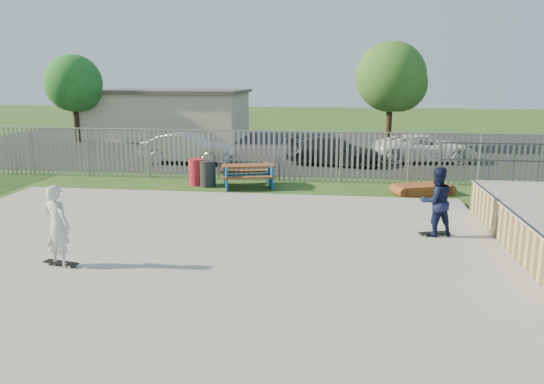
# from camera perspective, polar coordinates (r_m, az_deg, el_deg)

# --- Properties ---
(ground) EXTENTS (120.00, 120.00, 0.00)m
(ground) POSITION_cam_1_polar(r_m,az_deg,el_deg) (12.80, -9.43, -6.50)
(ground) COLOR #27521C
(ground) RESTS_ON ground
(concrete_slab) EXTENTS (15.00, 12.00, 0.15)m
(concrete_slab) POSITION_cam_1_polar(r_m,az_deg,el_deg) (12.78, -9.44, -6.18)
(concrete_slab) COLOR #989893
(concrete_slab) RESTS_ON ground
(fence) EXTENTS (26.04, 16.02, 2.00)m
(fence) POSITION_cam_1_polar(r_m,az_deg,el_deg) (16.66, -1.69, 1.64)
(fence) COLOR gray
(fence) RESTS_ON ground
(picnic_table) EXTENTS (2.37, 2.12, 0.84)m
(picnic_table) POSITION_cam_1_polar(r_m,az_deg,el_deg) (19.97, -2.61, 1.77)
(picnic_table) COLOR brown
(picnic_table) RESTS_ON ground
(funbox) EXTENTS (2.00, 1.47, 0.36)m
(funbox) POSITION_cam_1_polar(r_m,az_deg,el_deg) (19.43, 15.88, 0.25)
(funbox) COLOR brown
(funbox) RESTS_ON ground
(trash_bin_red) EXTENTS (0.60, 0.60, 1.00)m
(trash_bin_red) POSITION_cam_1_polar(r_m,az_deg,el_deg) (20.48, -8.10, 2.13)
(trash_bin_red) COLOR #B01B2B
(trash_bin_red) RESTS_ON ground
(trash_bin_grey) EXTENTS (0.59, 0.59, 0.98)m
(trash_bin_grey) POSITION_cam_1_polar(r_m,az_deg,el_deg) (20.16, -6.92, 1.97)
(trash_bin_grey) COLOR black
(trash_bin_grey) RESTS_ON ground
(parking_lot) EXTENTS (40.00, 18.00, 0.02)m
(parking_lot) POSITION_cam_1_polar(r_m,az_deg,el_deg) (31.05, 0.74, 4.81)
(parking_lot) COLOR black
(parking_lot) RESTS_ON ground
(car_silver) EXTENTS (4.44, 1.80, 1.43)m
(car_silver) POSITION_cam_1_polar(r_m,az_deg,el_deg) (25.52, -9.01, 4.65)
(car_silver) COLOR #AEAEB3
(car_silver) RESTS_ON parking_lot
(car_dark) EXTENTS (4.74, 2.67, 1.30)m
(car_dark) POSITION_cam_1_polar(r_m,az_deg,el_deg) (24.99, 6.67, 4.40)
(car_dark) COLOR black
(car_dark) RESTS_ON parking_lot
(car_white) EXTENTS (5.09, 2.88, 1.34)m
(car_white) POSITION_cam_1_polar(r_m,az_deg,el_deg) (26.75, 16.06, 4.57)
(car_white) COLOR white
(car_white) RESTS_ON parking_lot
(building) EXTENTS (10.40, 6.40, 3.20)m
(building) POSITION_cam_1_polar(r_m,az_deg,el_deg) (36.56, -11.17, 8.24)
(building) COLOR beige
(building) RESTS_ON ground
(tree_left) EXTENTS (3.51, 3.51, 5.42)m
(tree_left) POSITION_cam_1_polar(r_m,az_deg,el_deg) (35.61, -20.58, 10.88)
(tree_left) COLOR #3F2919
(tree_left) RESTS_ON ground
(tree_mid) EXTENTS (3.89, 3.89, 6.00)m
(tree_mid) POSITION_cam_1_polar(r_m,az_deg,el_deg) (30.77, 12.68, 11.98)
(tree_mid) COLOR #3A2817
(tree_mid) RESTS_ON ground
(skateboard_a) EXTENTS (0.82, 0.45, 0.08)m
(skateboard_a) POSITION_cam_1_polar(r_m,az_deg,el_deg) (14.09, 17.03, -4.31)
(skateboard_a) COLOR black
(skateboard_a) RESTS_ON concrete_slab
(skateboard_b) EXTENTS (0.82, 0.36, 0.08)m
(skateboard_b) POSITION_cam_1_polar(r_m,az_deg,el_deg) (12.25, -21.75, -7.18)
(skateboard_b) COLOR black
(skateboard_b) RESTS_ON concrete_slab
(skater_navy) EXTENTS (1.02, 0.90, 1.76)m
(skater_navy) POSITION_cam_1_polar(r_m,az_deg,el_deg) (13.88, 17.24, -0.99)
(skater_navy) COLOR #121738
(skater_navy) RESTS_ON concrete_slab
(skater_white) EXTENTS (0.75, 0.63, 1.76)m
(skater_white) POSITION_cam_1_polar(r_m,az_deg,el_deg) (12.01, -22.06, -3.40)
(skater_white) COLOR silver
(skater_white) RESTS_ON concrete_slab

